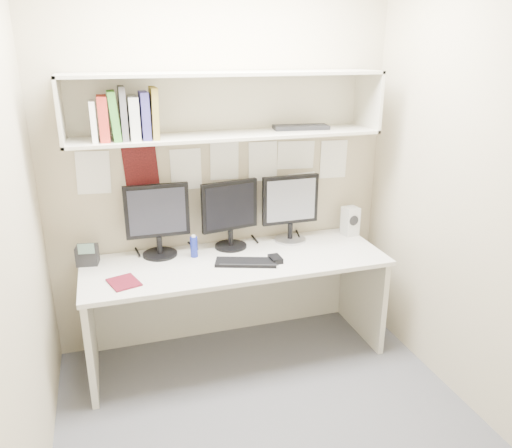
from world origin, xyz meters
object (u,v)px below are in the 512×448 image
object	(u,v)px
desk	(236,307)
keyboard	(246,262)
desk_phone	(87,255)
monitor_right	(290,206)
monitor_left	(158,218)
speaker	(350,221)
maroon_notebook	(124,282)
monitor_center	(230,212)

from	to	relation	value
desk	keyboard	world-z (taller)	keyboard
desk_phone	monitor_right	bearing A→B (deg)	9.21
monitor_left	keyboard	world-z (taller)	monitor_left
desk	monitor_right	world-z (taller)	monitor_right
monitor_right	speaker	xyz separation A→B (m)	(0.47, -0.03, -0.16)
monitor_left	speaker	size ratio (longest dim) A/B	2.31
keyboard	monitor_left	bearing A→B (deg)	167.56
monitor_right	keyboard	world-z (taller)	monitor_right
desk	keyboard	xyz separation A→B (m)	(0.04, -0.10, 0.37)
speaker	desk_phone	bearing A→B (deg)	172.25
maroon_notebook	monitor_left	bearing A→B (deg)	37.99
monitor_right	desk_phone	distance (m)	1.42
maroon_notebook	desk	bearing A→B (deg)	-5.29
desk	monitor_left	bearing A→B (deg)	155.21
desk	keyboard	distance (m)	0.39
monitor_center	speaker	world-z (taller)	monitor_center
keyboard	desk_phone	xyz separation A→B (m)	(-0.98, 0.30, 0.05)
keyboard	maroon_notebook	world-z (taller)	keyboard
monitor_left	speaker	distance (m)	1.42
monitor_center	keyboard	size ratio (longest dim) A/B	1.20
desk_phone	monitor_center	bearing A→B (deg)	9.49
desk_phone	speaker	bearing A→B (deg)	8.24
desk	maroon_notebook	size ratio (longest dim) A/B	10.21
monitor_right	desk	bearing A→B (deg)	-155.15
speaker	maroon_notebook	distance (m)	1.71
monitor_left	desk	bearing A→B (deg)	-24.19
monitor_center	monitor_left	bearing A→B (deg)	169.62
maroon_notebook	desk_phone	world-z (taller)	desk_phone
desk	monitor_left	world-z (taller)	monitor_left
monitor_center	speaker	bearing A→B (deg)	-12.06
speaker	desk_phone	xyz separation A→B (m)	(-1.88, 0.01, -0.04)
monitor_left	monitor_center	world-z (taller)	monitor_left
monitor_center	monitor_right	bearing A→B (deg)	-10.39
desk	monitor_left	distance (m)	0.82
monitor_center	desk_phone	bearing A→B (deg)	170.48
monitor_center	speaker	distance (m)	0.93
desk	monitor_center	size ratio (longest dim) A/B	4.20
speaker	desk	bearing A→B (deg)	-175.81
speaker	monitor_right	bearing A→B (deg)	169.37
desk	speaker	size ratio (longest dim) A/B	9.37
monitor_left	monitor_center	xyz separation A→B (m)	(0.49, 0.00, -0.01)
monitor_center	speaker	xyz separation A→B (m)	(0.92, -0.03, -0.15)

